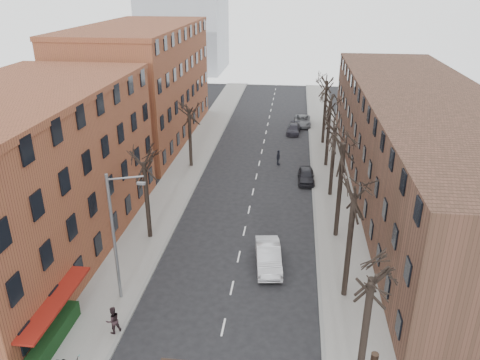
% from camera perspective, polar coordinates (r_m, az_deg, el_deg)
% --- Properties ---
extents(sidewalk_left, '(4.00, 90.00, 0.15)m').
position_cam_1_polar(sidewalk_left, '(54.45, -6.15, 2.10)').
color(sidewalk_left, gray).
rests_on(sidewalk_left, ground).
extents(sidewalk_right, '(4.00, 90.00, 0.15)m').
position_cam_1_polar(sidewalk_right, '(53.36, 10.88, 1.35)').
color(sidewalk_right, gray).
rests_on(sidewalk_right, ground).
extents(building_left_near, '(12.00, 26.00, 12.00)m').
position_cam_1_polar(building_left_near, '(37.95, -25.10, -0.06)').
color(building_left_near, brown).
rests_on(building_left_near, ground).
extents(building_left_far, '(12.00, 28.00, 14.00)m').
position_cam_1_polar(building_left_far, '(62.96, -11.89, 11.23)').
color(building_left_far, brown).
rests_on(building_left_far, ground).
extents(building_right, '(12.00, 50.00, 10.00)m').
position_cam_1_polar(building_right, '(48.40, 21.16, 4.09)').
color(building_right, '#503125').
rests_on(building_right, ground).
extents(awning_left, '(1.20, 7.00, 0.15)m').
position_cam_1_polar(awning_left, '(31.21, -20.85, -17.50)').
color(awning_left, maroon).
rests_on(awning_left, ground).
extents(hedge, '(0.80, 6.00, 1.00)m').
position_cam_1_polar(hedge, '(30.19, -22.07, -17.69)').
color(hedge, '#133817').
rests_on(hedge, sidewalk_left).
extents(tree_right_b, '(5.20, 5.20, 10.80)m').
position_cam_1_polar(tree_right_b, '(33.17, 12.52, -13.62)').
color(tree_right_b, black).
rests_on(tree_right_b, ground).
extents(tree_right_c, '(5.20, 5.20, 11.60)m').
position_cam_1_polar(tree_right_c, '(39.85, 11.55, -6.74)').
color(tree_right_c, black).
rests_on(tree_right_c, ground).
extents(tree_right_d, '(5.20, 5.20, 10.00)m').
position_cam_1_polar(tree_right_d, '(46.94, 10.88, -1.88)').
color(tree_right_d, black).
rests_on(tree_right_d, ground).
extents(tree_right_e, '(5.20, 5.20, 10.80)m').
position_cam_1_polar(tree_right_e, '(54.28, 10.39, 1.69)').
color(tree_right_e, black).
rests_on(tree_right_e, ground).
extents(tree_right_f, '(5.20, 5.20, 11.60)m').
position_cam_1_polar(tree_right_f, '(61.79, 10.02, 4.40)').
color(tree_right_f, black).
rests_on(tree_right_f, ground).
extents(tree_left_a, '(5.20, 5.20, 9.50)m').
position_cam_1_polar(tree_left_a, '(39.57, -10.87, -6.91)').
color(tree_left_a, black).
rests_on(tree_left_a, ground).
extents(tree_left_b, '(5.20, 5.20, 9.50)m').
position_cam_1_polar(tree_left_b, '(53.48, -5.95, 1.62)').
color(tree_left_b, black).
rests_on(tree_left_b, ground).
extents(streetlight, '(2.45, 0.22, 9.03)m').
position_cam_1_polar(streetlight, '(30.43, -14.89, -6.26)').
color(streetlight, slate).
rests_on(streetlight, ground).
extents(silver_sedan, '(2.39, 5.24, 1.66)m').
position_cam_1_polar(silver_sedan, '(34.94, 3.48, -9.28)').
color(silver_sedan, '#ADAFB5').
rests_on(silver_sedan, ground).
extents(parked_car_near, '(1.77, 4.21, 1.42)m').
position_cam_1_polar(parked_car_near, '(49.43, 8.07, 0.54)').
color(parked_car_near, black).
rests_on(parked_car_near, ground).
extents(parked_car_mid, '(2.03, 4.32, 1.22)m').
position_cam_1_polar(parked_car_mid, '(65.27, 6.56, 6.19)').
color(parked_car_mid, '#212029').
rests_on(parked_car_mid, ground).
extents(parked_car_far, '(2.36, 5.03, 1.39)m').
position_cam_1_polar(parked_car_far, '(69.09, 7.63, 7.17)').
color(parked_car_far, '#525459').
rests_on(parked_car_far, ground).
extents(pedestrian_b, '(1.08, 1.07, 1.77)m').
position_cam_1_polar(pedestrian_b, '(29.88, -15.23, -16.16)').
color(pedestrian_b, black).
rests_on(pedestrian_b, sidewalk_left).
extents(pedestrian_crossing, '(0.66, 1.10, 1.76)m').
position_cam_1_polar(pedestrian_crossing, '(53.62, 4.68, 2.74)').
color(pedestrian_crossing, black).
rests_on(pedestrian_crossing, ground).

